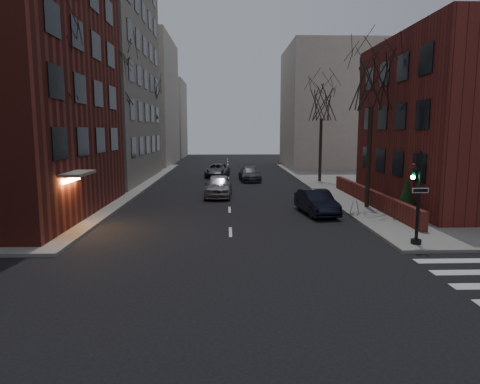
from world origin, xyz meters
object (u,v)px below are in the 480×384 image
at_px(car_lane_silver, 218,186).
at_px(car_lane_gray, 250,174).
at_px(car_lane_far, 217,170).
at_px(parked_sedan, 316,202).
at_px(tree_left_a, 56,62).
at_px(tree_left_b, 116,80).
at_px(streetlamp_near, 113,141).
at_px(traffic_signal, 417,204).
at_px(evergreen_shrub, 407,197).
at_px(tree_left_c, 149,103).
at_px(streetlamp_far, 158,137).
at_px(tree_right_b, 322,102).
at_px(sandwich_board, 355,207).
at_px(tree_right_a, 372,81).

xyz_separation_m(car_lane_silver, car_lane_gray, (2.91, 10.08, -0.14)).
bearing_deg(car_lane_far, parked_sedan, -67.19).
bearing_deg(parked_sedan, tree_left_a, -177.54).
bearing_deg(car_lane_gray, tree_left_b, -149.51).
bearing_deg(tree_left_a, streetlamp_near, 85.71).
xyz_separation_m(traffic_signal, evergreen_shrub, (1.98, 5.65, -0.61)).
distance_m(tree_left_b, car_lane_far, 15.96).
height_order(tree_left_c, car_lane_far, tree_left_c).
relative_size(traffic_signal, streetlamp_far, 0.64).
relative_size(tree_left_b, evergreen_shrub, 4.72).
height_order(tree_left_b, car_lane_silver, tree_left_b).
bearing_deg(car_lane_gray, tree_left_a, -123.11).
xyz_separation_m(parked_sedan, car_lane_silver, (-6.01, 6.97, 0.10)).
relative_size(parked_sedan, car_lane_silver, 0.91).
height_order(car_lane_gray, car_lane_far, car_lane_far).
distance_m(tree_right_b, parked_sedan, 17.42).
height_order(tree_left_c, car_lane_silver, tree_left_c).
relative_size(parked_sedan, car_lane_gray, 0.93).
bearing_deg(sandwich_board, evergreen_shrub, 0.78).
relative_size(tree_right_a, evergreen_shrub, 4.25).
distance_m(tree_left_a, car_lane_gray, 23.61).
relative_size(streetlamp_far, evergreen_shrub, 2.74).
bearing_deg(car_lane_gray, streetlamp_far, 136.47).
bearing_deg(evergreen_shrub, traffic_signal, -109.28).
bearing_deg(parked_sedan, car_lane_gray, 93.06).
relative_size(tree_right_b, sandwich_board, 10.81).
distance_m(streetlamp_near, car_lane_gray, 15.80).
height_order(tree_left_b, sandwich_board, tree_left_b).
xyz_separation_m(tree_right_a, sandwich_board, (-1.50, -2.36, -7.45)).
xyz_separation_m(traffic_signal, parked_sedan, (-2.73, 7.40, -1.18)).
relative_size(streetlamp_far, car_lane_gray, 1.32).
xyz_separation_m(tree_left_b, parked_sedan, (14.01, -9.60, -8.18)).
bearing_deg(streetlamp_near, tree_left_a, -94.29).
bearing_deg(tree_left_c, sandwich_board, -56.54).
relative_size(tree_right_b, car_lane_far, 1.81).
relative_size(car_lane_gray, car_lane_far, 0.94).
xyz_separation_m(streetlamp_far, car_lane_gray, (10.31, -8.56, -3.54)).
height_order(tree_right_b, car_lane_silver, tree_right_b).
xyz_separation_m(tree_right_b, evergreen_shrub, (1.12, -17.35, -6.29)).
bearing_deg(parked_sedan, sandwich_board, -27.05).
bearing_deg(evergreen_shrub, tree_left_c, 126.44).
height_order(traffic_signal, evergreen_shrub, traffic_signal).
relative_size(tree_right_a, streetlamp_far, 1.55).
bearing_deg(streetlamp_far, tree_right_a, -54.69).
relative_size(traffic_signal, tree_right_a, 0.41).
xyz_separation_m(tree_left_a, car_lane_gray, (10.91, 19.44, -7.78)).
bearing_deg(car_lane_silver, parked_sedan, -47.00).
distance_m(tree_left_c, streetlamp_far, 4.33).
relative_size(tree_right_a, car_lane_far, 1.92).
distance_m(traffic_signal, tree_left_a, 18.66).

